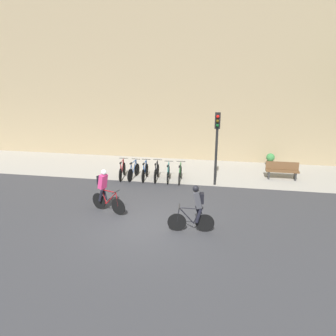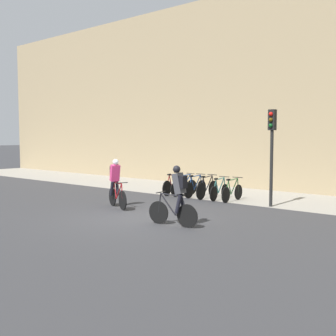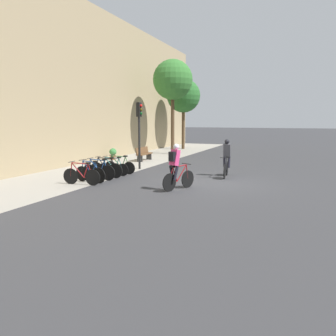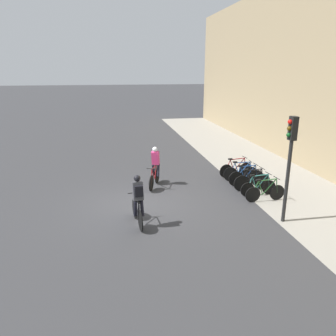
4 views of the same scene
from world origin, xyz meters
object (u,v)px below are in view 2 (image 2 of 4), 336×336
(cyclist_grey, at_px, (177,194))
(parked_bike_1, at_px, (184,187))
(parked_bike_0, at_px, (173,186))
(parked_bike_4, at_px, (219,191))
(parked_bike_5, at_px, (232,192))
(parked_bike_3, at_px, (207,189))
(cyclist_pink, at_px, (116,182))
(parked_bike_2, at_px, (195,188))
(traffic_light_pole, at_px, (272,140))

(cyclist_grey, xyz_separation_m, parked_bike_1, (-3.70, 5.12, -0.55))
(parked_bike_0, bearing_deg, parked_bike_4, -0.01)
(parked_bike_0, relative_size, parked_bike_5, 1.01)
(parked_bike_3, bearing_deg, cyclist_pink, -108.37)
(parked_bike_3, height_order, parked_bike_5, parked_bike_3)
(cyclist_pink, height_order, parked_bike_2, cyclist_pink)
(cyclist_grey, distance_m, parked_bike_2, 6.00)
(parked_bike_2, relative_size, parked_bike_5, 1.00)
(parked_bike_0, relative_size, parked_bike_2, 1.02)
(cyclist_pink, bearing_deg, cyclist_grey, -16.46)
(parked_bike_2, bearing_deg, parked_bike_3, 0.02)
(parked_bike_0, bearing_deg, traffic_light_pole, -2.46)
(parked_bike_2, xyz_separation_m, traffic_light_pole, (3.63, -0.21, 2.09))
(parked_bike_2, bearing_deg, cyclist_grey, -58.94)
(parked_bike_0, height_order, parked_bike_3, parked_bike_3)
(parked_bike_3, distance_m, parked_bike_5, 1.23)
(cyclist_grey, bearing_deg, parked_bike_2, 121.06)
(parked_bike_4, bearing_deg, cyclist_grey, -70.10)
(parked_bike_1, distance_m, parked_bike_5, 2.46)
(cyclist_grey, relative_size, parked_bike_4, 1.12)
(cyclist_pink, xyz_separation_m, parked_bike_5, (2.56, 4.00, -0.56))
(parked_bike_0, xyz_separation_m, parked_bike_5, (3.07, -0.00, -0.01))
(cyclist_pink, bearing_deg, parked_bike_3, 71.63)
(parked_bike_2, bearing_deg, parked_bike_5, -0.06)
(parked_bike_0, relative_size, parked_bike_1, 1.04)
(cyclist_pink, distance_m, parked_bike_2, 4.10)
(cyclist_grey, xyz_separation_m, parked_bike_3, (-2.47, 5.12, -0.53))
(cyclist_grey, height_order, parked_bike_5, cyclist_grey)
(parked_bike_1, bearing_deg, parked_bike_3, 0.01)
(cyclist_pink, relative_size, parked_bike_0, 1.05)
(parked_bike_2, distance_m, traffic_light_pole, 4.19)
(traffic_light_pole, bearing_deg, parked_bike_2, 176.70)
(cyclist_pink, xyz_separation_m, parked_bike_4, (1.94, 4.00, -0.57))
(parked_bike_1, xyz_separation_m, parked_bike_2, (0.62, -0.00, 0.01))
(cyclist_grey, relative_size, parked_bike_0, 1.05)
(parked_bike_0, distance_m, parked_bike_1, 0.61)
(parked_bike_0, bearing_deg, parked_bike_2, 0.04)
(cyclist_grey, relative_size, traffic_light_pole, 0.49)
(cyclist_grey, height_order, parked_bike_1, cyclist_grey)
(traffic_light_pole, bearing_deg, parked_bike_3, 176.02)
(parked_bike_5, bearing_deg, parked_bike_2, 179.94)
(cyclist_pink, xyz_separation_m, parked_bike_3, (1.33, 4.00, -0.53))
(parked_bike_0, bearing_deg, cyclist_pink, -82.65)
(parked_bike_1, height_order, parked_bike_2, parked_bike_2)
(parked_bike_2, bearing_deg, traffic_light_pole, -3.30)
(cyclist_pink, relative_size, parked_bike_5, 1.07)
(parked_bike_4, bearing_deg, parked_bike_2, 179.94)
(traffic_light_pole, bearing_deg, parked_bike_1, 177.18)
(parked_bike_1, bearing_deg, cyclist_grey, -54.15)
(cyclist_grey, bearing_deg, parked_bike_5, 103.60)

